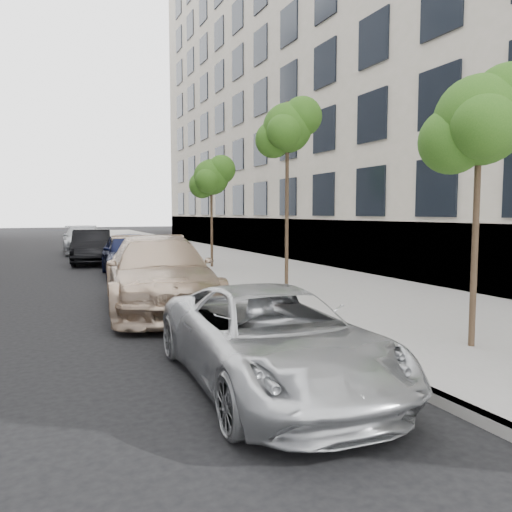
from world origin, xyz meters
TOP-DOWN VIEW (x-y plane):
  - ground at (0.00, 0.00)m, footprint 160.00×160.00m
  - sidewalk at (4.30, 24.00)m, footprint 6.40×72.00m
  - curb at (1.18, 24.00)m, footprint 0.15×72.00m
  - tree_near at (3.23, 1.50)m, footprint 1.73×1.53m
  - tree_mid at (3.23, 8.00)m, footprint 1.69×1.49m
  - tree_far at (3.23, 14.50)m, footprint 1.73×1.53m
  - minivan at (-0.38, 1.47)m, footprint 2.34×4.70m
  - suv at (-0.54, 7.31)m, footprint 3.02×6.09m
  - sedan_blue at (-0.10, 13.88)m, footprint 2.21×4.83m
  - sedan_black at (-0.91, 19.15)m, footprint 2.17×4.78m
  - sedan_rear at (-0.76, 25.31)m, footprint 2.31×5.40m

SIDE VIEW (x-z plane):
  - ground at x=0.00m, z-range 0.00..0.00m
  - sidewalk at x=4.30m, z-range 0.00..0.14m
  - curb at x=1.18m, z-range 0.00..0.14m
  - minivan at x=-0.38m, z-range 0.00..1.28m
  - sedan_black at x=-0.91m, z-range 0.00..1.52m
  - sedan_rear at x=-0.76m, z-range 0.00..1.55m
  - sedan_blue at x=-0.10m, z-range 0.00..1.61m
  - suv at x=-0.54m, z-range 0.00..1.70m
  - tree_far at x=3.23m, z-range 1.48..5.86m
  - tree_near at x=3.23m, z-range 1.49..5.90m
  - tree_mid at x=3.23m, z-range 1.93..7.20m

